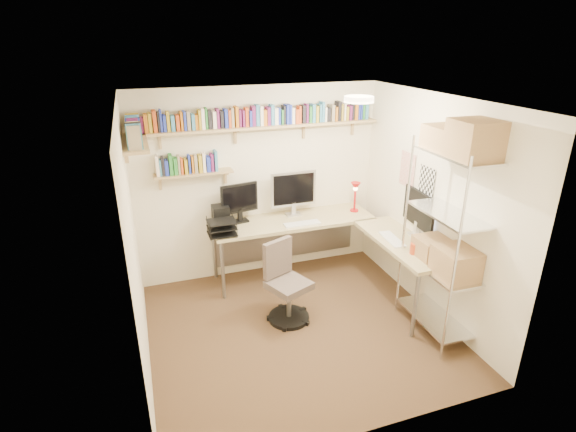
# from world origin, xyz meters

# --- Properties ---
(ground) EXTENTS (3.20, 3.20, 0.00)m
(ground) POSITION_xyz_m (0.00, 0.00, 0.00)
(ground) COLOR #3F261B
(ground) RESTS_ON ground
(room_shell) EXTENTS (3.24, 3.04, 2.52)m
(room_shell) POSITION_xyz_m (0.00, 0.00, 1.55)
(room_shell) COLOR #F1E6C4
(room_shell) RESTS_ON ground
(wall_shelves) EXTENTS (3.12, 1.09, 0.80)m
(wall_shelves) POSITION_xyz_m (-0.44, 1.29, 2.03)
(wall_shelves) COLOR tan
(wall_shelves) RESTS_ON ground
(corner_desk) EXTENTS (2.53, 2.09, 1.43)m
(corner_desk) POSITION_xyz_m (0.50, 0.91, 0.81)
(corner_desk) COLOR tan
(corner_desk) RESTS_ON ground
(office_chair) EXTENTS (0.55, 0.55, 0.94)m
(office_chair) POSITION_xyz_m (-0.06, 0.26, 0.40)
(office_chair) COLOR black
(office_chair) RESTS_ON ground
(wire_rack) EXTENTS (0.47, 0.93, 2.37)m
(wire_rack) POSITION_xyz_m (1.42, -0.54, 1.50)
(wire_rack) COLOR silver
(wire_rack) RESTS_ON ground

